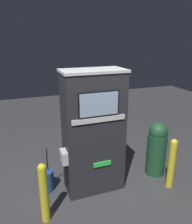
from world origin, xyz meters
TOP-DOWN VIEW (x-y plane):
  - ground_plane at (0.00, 0.00)m, footprint 14.00×14.00m
  - gas_pump at (-0.00, 0.25)m, footprint 1.06×0.54m
  - safety_bollard at (-0.90, -0.24)m, footprint 0.12×0.12m
  - trash_bin at (1.26, 0.22)m, footprint 0.36×0.36m
  - safety_bollard_far at (1.25, -0.22)m, footprint 0.12×0.12m
  - squeegee_bucket at (-0.79, 0.44)m, footprint 0.25×0.25m

SIDE VIEW (x-z plane):
  - ground_plane at x=0.00m, z-range 0.00..0.00m
  - squeegee_bucket at x=-0.79m, z-range -0.22..0.59m
  - safety_bollard_far at x=1.25m, z-range 0.02..0.94m
  - safety_bollard at x=-0.90m, z-range 0.02..0.95m
  - trash_bin at x=1.26m, z-range 0.01..1.06m
  - gas_pump at x=0.00m, z-range 0.00..2.06m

